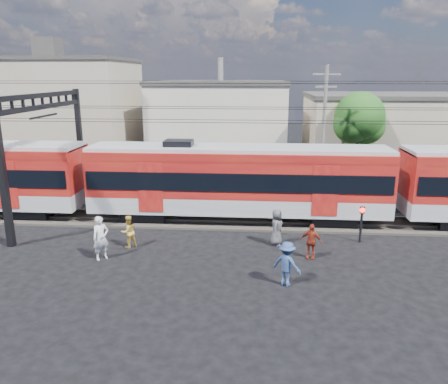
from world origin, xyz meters
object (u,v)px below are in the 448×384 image
Objects in this scene: pedestrian_a at (101,238)px; crossing_signal at (362,218)px; commuter_train at (242,179)px; pedestrian_c at (287,264)px.

pedestrian_a reaches higher than crossing_signal.
crossing_signal is at bearing -25.30° from commuter_train.
pedestrian_a is 8.17m from pedestrian_c.
crossing_signal is (3.83, 4.75, 0.37)m from pedestrian_c.
pedestrian_a is at bearing -136.51° from commuter_train.
pedestrian_a is at bearing 17.24° from pedestrian_c.
commuter_train is at bearing 2.80° from pedestrian_a.
commuter_train reaches higher than pedestrian_c.
commuter_train is at bearing -44.41° from pedestrian_c.
pedestrian_c is (7.95, -1.88, -0.09)m from pedestrian_a.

